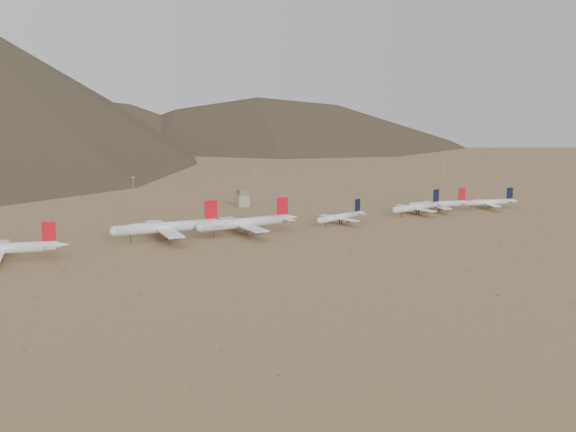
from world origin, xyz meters
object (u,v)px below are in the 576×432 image
widebody_centre (167,227)px  narrowbody_b (418,207)px  widebody_east (245,223)px  control_tower (242,199)px  narrowbody_a (341,217)px

widebody_centre → narrowbody_b: (175.32, -3.19, -2.14)m
widebody_east → control_tower: 97.68m
narrowbody_a → widebody_east: bearing=165.6°
widebody_east → narrowbody_a: size_ratio=1.59×
narrowbody_a → narrowbody_b: 63.30m
widebody_east → widebody_centre: bearing=170.1°
narrowbody_a → control_tower: 92.92m
narrowbody_a → narrowbody_b: (63.16, 4.16, 0.43)m
widebody_centre → widebody_east: (45.48, -7.46, -0.33)m
narrowbody_a → narrowbody_b: size_ratio=0.90×
control_tower → widebody_east: bearing=-114.2°
widebody_centre → narrowbody_b: size_ratio=1.50×
widebody_centre → narrowbody_a: widebody_centre is taller
widebody_centre → narrowbody_a: 112.43m
narrowbody_a → narrowbody_b: bearing=-10.8°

